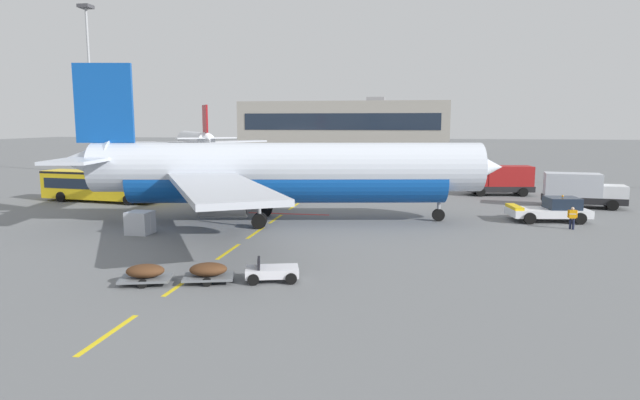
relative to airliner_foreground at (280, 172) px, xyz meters
The scene contains 13 objects.
ground 30.60m from the airliner_foreground, 45.38° to the left, with size 400.00×400.00×0.00m, color slate.
apron_paint_markings 18.76m from the airliner_foreground, 92.14° to the left, with size 8.00×96.19×0.01m.
airliner_foreground is the anchor object (origin of this frame).
pushback_tug 21.64m from the airliner_foreground, 10.58° to the left, with size 6.35×3.87×2.08m.
airliner_mid_left 82.43m from the airliner_foreground, 117.41° to the left, with size 27.72×29.62×11.19m.
apron_shuttle_bus 21.60m from the airliner_foreground, 159.59° to the left, with size 12.25×4.04×3.00m.
catering_truck 28.07m from the airliner_foreground, 24.75° to the left, with size 7.25×3.34×3.14m.
fuel_service_truck 27.49m from the airliner_foreground, 44.64° to the left, with size 7.29×3.48×3.14m.
baggage_train 16.91m from the airliner_foreground, 88.07° to the right, with size 8.68×3.74×1.14m.
ground_crew_worker 21.99m from the airliner_foreground, ahead, with size 0.67×0.32×1.65m.
uld_cargo_container 11.11m from the airliner_foreground, 143.12° to the right, with size 1.64×1.60×1.60m.
apron_light_mast_near 52.89m from the airliner_foreground, 137.57° to the left, with size 1.80×1.80×24.94m.
terminal_satellite 144.17m from the airliner_foreground, 95.29° to the left, with size 68.04×26.95×16.09m.
Camera 1 is at (29.01, -22.42, 7.77)m, focal length 30.34 mm.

